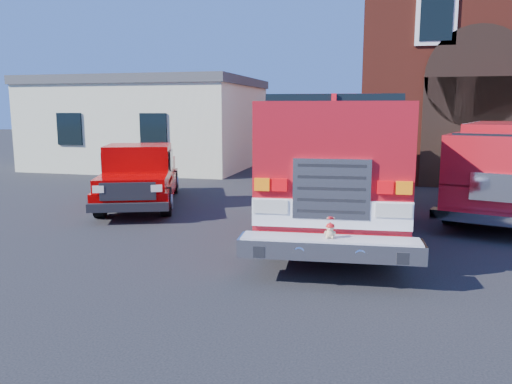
% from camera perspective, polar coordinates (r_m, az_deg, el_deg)
% --- Properties ---
extents(ground, '(100.00, 100.00, 0.00)m').
position_cam_1_polar(ground, '(11.00, 1.53, -5.68)').
color(ground, black).
rests_on(ground, ground).
extents(side_building, '(10.20, 8.20, 4.35)m').
position_cam_1_polar(side_building, '(25.96, -11.80, 7.81)').
color(side_building, beige).
rests_on(side_building, ground).
extents(fire_engine, '(3.72, 10.49, 3.17)m').
position_cam_1_polar(fire_engine, '(13.23, 8.88, 4.01)').
color(fire_engine, black).
rests_on(fire_engine, ground).
extents(pickup_truck, '(3.82, 5.93, 1.83)m').
position_cam_1_polar(pickup_truck, '(15.50, -13.06, 1.79)').
color(pickup_truck, black).
rests_on(pickup_truck, ground).
extents(secondary_truck, '(4.37, 7.92, 2.46)m').
position_cam_1_polar(secondary_truck, '(15.84, 26.64, 2.90)').
color(secondary_truck, black).
rests_on(secondary_truck, ground).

